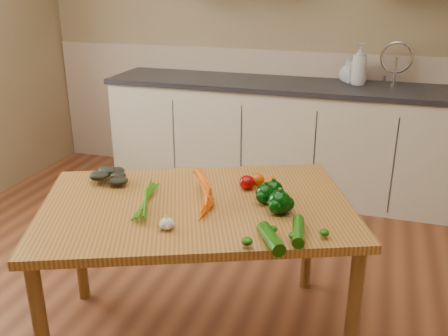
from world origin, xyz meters
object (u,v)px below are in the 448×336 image
object	(u,v)px
soap_bottle_c	(348,71)
garlic_bulb	(167,224)
pepper_a	(265,194)
zucchini_a	(298,231)
pepper_c	(280,202)
tomato_a	(247,182)
zucchini_b	(271,238)
carrot_bunch	(186,197)
pepper_b	(274,190)
table	(197,219)
tomato_b	(258,179)
soap_bottle_a	(360,64)
leafy_greens	(108,174)
tomato_c	(270,182)
soap_bottle_b	(352,70)

from	to	relation	value
soap_bottle_c	garlic_bulb	size ratio (longest dim) A/B	2.99
pepper_a	zucchini_a	world-z (taller)	pepper_a
pepper_c	tomato_a	xyz separation A→B (m)	(-0.20, 0.21, -0.02)
pepper_c	zucchini_b	bearing A→B (deg)	-84.84
carrot_bunch	pepper_b	distance (m)	0.39
carrot_bunch	pepper_a	bearing A→B (deg)	-3.41
table	tomato_b	size ratio (longest dim) A/B	24.92
tomato_a	garlic_bulb	bearing A→B (deg)	-112.30
soap_bottle_a	leafy_greens	world-z (taller)	soap_bottle_a
soap_bottle_a	pepper_a	bearing A→B (deg)	-49.10
pepper_a	tomato_c	bearing A→B (deg)	95.34
tomato_a	tomato_c	distance (m)	0.11
carrot_bunch	pepper_c	bearing A→B (deg)	-18.25
carrot_bunch	leafy_greens	world-z (taller)	leafy_greens
garlic_bulb	tomato_b	distance (m)	0.60
garlic_bulb	tomato_c	world-z (taller)	tomato_c
carrot_bunch	leafy_greens	bearing A→B (deg)	144.14
pepper_b	soap_bottle_b	bearing A→B (deg)	84.59
table	tomato_a	world-z (taller)	tomato_a
soap_bottle_c	pepper_a	distance (m)	2.02
tomato_a	table	bearing A→B (deg)	-128.86
table	zucchini_a	bearing A→B (deg)	-41.52
table	soap_bottle_a	bearing A→B (deg)	52.07
soap_bottle_a	pepper_c	xyz separation A→B (m)	(-0.19, -2.00, -0.28)
carrot_bunch	leafy_greens	xyz separation A→B (m)	(-0.45, 0.11, 0.01)
soap_bottle_c	tomato_b	xyz separation A→B (m)	(-0.26, -1.81, -0.23)
zucchini_a	carrot_bunch	bearing A→B (deg)	164.24
tomato_c	table	bearing A→B (deg)	-136.66
tomato_b	zucchini_a	xyz separation A→B (m)	(0.27, -0.45, -0.01)
soap_bottle_b	soap_bottle_a	bearing A→B (deg)	6.36
soap_bottle_b	pepper_a	bearing A→B (deg)	-39.48
tomato_a	zucchini_a	size ratio (longest dim) A/B	0.38
zucchini_b	soap_bottle_a	bearing A→B (deg)	85.94
leafy_greens	tomato_c	distance (m)	0.78
table	pepper_b	world-z (taller)	pepper_b
pepper_a	soap_bottle_b	bearing A→B (deg)	83.97
pepper_a	pepper_b	bearing A→B (deg)	61.51
table	tomato_b	bearing A→B (deg)	30.83
soap_bottle_c	zucchini_b	world-z (taller)	soap_bottle_c
pepper_c	zucchini_a	distance (m)	0.21
leafy_greens	pepper_a	distance (m)	0.78
tomato_c	zucchini_b	xyz separation A→B (m)	(0.12, -0.52, -0.00)
soap_bottle_a	pepper_b	world-z (taller)	soap_bottle_a
soap_bottle_c	tomato_a	world-z (taller)	soap_bottle_c
pepper_c	zucchini_b	world-z (taller)	pepper_c
soap_bottle_c	pepper_a	bearing A→B (deg)	-84.94
garlic_bulb	tomato_b	bearing A→B (deg)	66.89
table	zucchini_b	bearing A→B (deg)	-56.04
pepper_a	tomato_c	distance (m)	0.17
leafy_greens	pepper_b	world-z (taller)	leafy_greens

